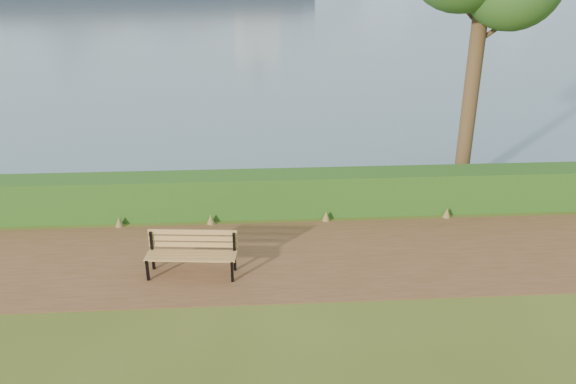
{
  "coord_description": "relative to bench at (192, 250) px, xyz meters",
  "views": [
    {
      "loc": [
        -0.09,
        -9.88,
        5.59
      ],
      "look_at": [
        0.64,
        1.2,
        1.1
      ],
      "focal_mm": 35.0,
      "sensor_mm": 36.0,
      "label": 1
    }
  ],
  "objects": [
    {
      "name": "hedge",
      "position": [
        1.31,
        2.79,
        0.0
      ],
      "size": [
        32.0,
        0.85,
        1.0
      ],
      "primitive_type": "cube",
      "color": "#1A3F12",
      "rests_on": "ground"
    },
    {
      "name": "bench",
      "position": [
        0.0,
        0.0,
        0.0
      ],
      "size": [
        1.77,
        0.67,
        0.87
      ],
      "rotation": [
        0.0,
        0.0,
        -0.09
      ],
      "color": "black",
      "rests_on": "ground"
    },
    {
      "name": "path",
      "position": [
        1.31,
        0.49,
        -0.49
      ],
      "size": [
        40.0,
        3.4,
        0.01
      ],
      "primitive_type": "cube",
      "color": "brown",
      "rests_on": "ground"
    },
    {
      "name": "ground",
      "position": [
        1.31,
        0.19,
        -0.5
      ],
      "size": [
        140.0,
        140.0,
        0.0
      ],
      "primitive_type": "plane",
      "color": "#475017",
      "rests_on": "ground"
    }
  ]
}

